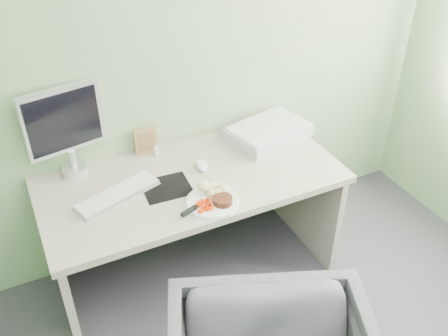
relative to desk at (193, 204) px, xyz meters
name	(u,v)px	position (x,y,z in m)	size (l,w,h in m)	color
wall_back	(159,42)	(0.00, 0.38, 0.80)	(3.50, 3.50, 0.00)	gray
desk	(193,204)	(0.00, 0.00, 0.00)	(1.60, 0.75, 0.73)	#B3A996
plate	(212,202)	(0.01, -0.24, 0.19)	(0.27, 0.27, 0.01)	white
steak	(223,200)	(0.05, -0.28, 0.21)	(0.10, 0.10, 0.03)	black
potato_pile	(214,188)	(0.04, -0.19, 0.23)	(0.12, 0.09, 0.07)	tan
carrot_heap	(204,205)	(-0.05, -0.28, 0.22)	(0.07, 0.06, 0.05)	#EA3404
steak_knife	(195,207)	(-0.09, -0.27, 0.21)	(0.23, 0.10, 0.02)	silver
mousepad	(167,188)	(-0.15, -0.03, 0.18)	(0.24, 0.21, 0.00)	black
keyboard	(118,194)	(-0.40, 0.01, 0.20)	(0.43, 0.13, 0.02)	white
computer_mouse	(202,165)	(0.08, 0.06, 0.20)	(0.06, 0.11, 0.04)	white
photo_frame	(146,141)	(-0.14, 0.33, 0.26)	(0.13, 0.02, 0.16)	#9C7F48
eyedrop_bottle	(156,150)	(-0.10, 0.29, 0.22)	(0.03, 0.03, 0.07)	white
scanner	(268,132)	(0.57, 0.18, 0.22)	(0.46, 0.31, 0.07)	silver
monitor	(66,128)	(-0.55, 0.31, 0.47)	(0.42, 0.15, 0.50)	silver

